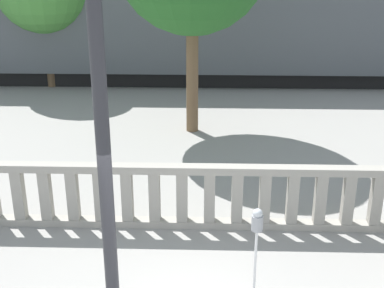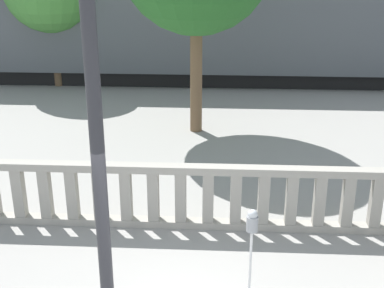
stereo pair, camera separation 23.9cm
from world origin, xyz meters
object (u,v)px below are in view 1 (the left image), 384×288
Objects in this scene: lamppost at (101,115)px; parking_meter at (257,227)px; train_far at (87,2)px; train_near at (104,26)px.

parking_meter is (2.07, 0.42, -1.83)m from lamppost.
parking_meter is at bearing -72.09° from train_far.
lamppost is 13.65m from train_near.
lamppost reaches higher than train_near.
train_near is at bearing 100.62° from lamppost.
lamppost is 0.26× the size of train_near.
train_near reaches higher than train_far.
train_near is 10.16m from train_far.
lamppost is 23.78m from train_far.
train_far is at bearing 107.91° from parking_meter.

